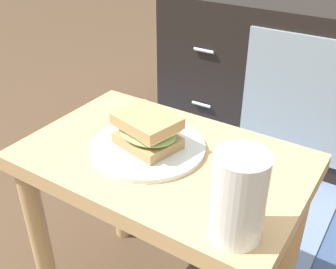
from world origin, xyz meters
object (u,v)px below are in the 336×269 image
(sandwich_front, at_px, (147,131))
(beer_glass, at_px, (239,198))
(plate, at_px, (148,147))
(tv_cabinet, at_px, (290,75))

(sandwich_front, bearing_deg, beer_glass, -26.15)
(plate, bearing_deg, tv_cabinet, 89.64)
(tv_cabinet, bearing_deg, plate, -90.36)
(plate, xyz_separation_m, beer_glass, (0.25, -0.12, 0.06))
(sandwich_front, bearing_deg, tv_cabinet, 89.64)
(tv_cabinet, xyz_separation_m, plate, (-0.01, -0.95, 0.17))
(tv_cabinet, distance_m, beer_glass, 1.12)
(plate, height_order, beer_glass, beer_glass)
(sandwich_front, bearing_deg, plate, 0.00)
(tv_cabinet, bearing_deg, sandwich_front, -90.36)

